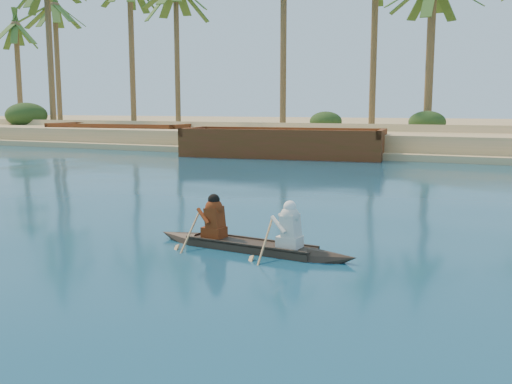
% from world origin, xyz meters
% --- Properties ---
extents(ground, '(160.00, 160.00, 0.00)m').
position_xyz_m(ground, '(0.00, 0.00, 0.00)').
color(ground, navy).
rests_on(ground, ground).
extents(sandy_embankment, '(150.00, 51.00, 1.50)m').
position_xyz_m(sandy_embankment, '(0.00, 46.89, 0.53)').
color(sandy_embankment, '#E2B27F').
rests_on(sandy_embankment, ground).
extents(palm_grove, '(110.00, 14.00, 16.00)m').
position_xyz_m(palm_grove, '(0.00, 35.00, 8.00)').
color(palm_grove, '#355D20').
rests_on(palm_grove, ground).
extents(shrub_cluster, '(100.00, 6.00, 2.40)m').
position_xyz_m(shrub_cluster, '(0.00, 31.50, 1.20)').
color(shrub_cluster, '#213613').
rests_on(shrub_cluster, ground).
extents(canoe, '(4.56, 0.95, 1.25)m').
position_xyz_m(canoe, '(0.81, 1.53, 0.24)').
color(canoe, '#31221B').
rests_on(canoe, ground).
extents(barge_left, '(11.56, 4.54, 1.89)m').
position_xyz_m(barge_left, '(-22.49, 27.00, 0.66)').
color(barge_left, maroon).
rests_on(barge_left, ground).
extents(barge_mid, '(11.92, 5.36, 1.92)m').
position_xyz_m(barge_mid, '(-6.89, 22.00, 0.67)').
color(barge_mid, maroon).
rests_on(barge_mid, ground).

